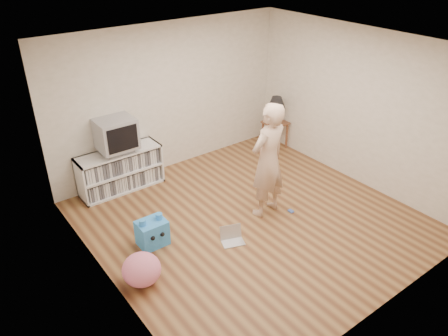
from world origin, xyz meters
TOP-DOWN VIEW (x-y plane):
  - ground at (0.00, 0.00)m, footprint 4.50×4.50m
  - walls at (0.00, 0.00)m, footprint 4.52×4.52m
  - ceiling at (0.00, 0.00)m, footprint 4.50×4.50m
  - media_unit at (-1.16, 2.04)m, footprint 1.40×0.45m
  - dvd_deck at (-1.16, 2.02)m, footprint 0.45×0.35m
  - crt_tv at (-1.16, 2.02)m, footprint 0.60×0.53m
  - side_table at (1.99, 1.65)m, footprint 0.42×0.42m
  - table_lamp at (1.99, 1.65)m, footprint 0.34×0.34m
  - person at (0.32, 0.04)m, footprint 0.70×0.51m
  - laptop at (-0.55, -0.23)m, footprint 0.38×0.34m
  - playing_cards at (0.63, -0.21)m, footprint 0.07×0.09m
  - plush_blue at (-1.48, 0.38)m, footprint 0.40×0.35m
  - plush_pink at (-1.95, -0.21)m, footprint 0.62×0.62m

SIDE VIEW (x-z plane):
  - ground at x=0.00m, z-range 0.00..0.00m
  - playing_cards at x=0.63m, z-range 0.00..0.02m
  - laptop at x=-0.55m, z-range -0.05..0.17m
  - plush_blue at x=-1.48m, z-range -0.03..0.42m
  - plush_pink at x=-1.95m, z-range 0.00..0.41m
  - media_unit at x=-1.16m, z-range 0.00..0.70m
  - side_table at x=1.99m, z-range 0.14..0.69m
  - dvd_deck at x=-1.16m, z-range 0.70..0.77m
  - person at x=0.32m, z-range 0.00..1.80m
  - table_lamp at x=1.99m, z-range 0.68..1.20m
  - crt_tv at x=-1.16m, z-range 0.77..1.27m
  - walls at x=0.00m, z-range 0.00..2.60m
  - ceiling at x=0.00m, z-range 2.60..2.60m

